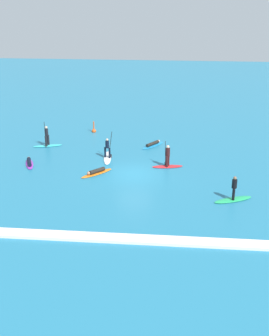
{
  "coord_description": "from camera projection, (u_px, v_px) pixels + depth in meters",
  "views": [
    {
      "loc": [
        3.02,
        -32.07,
        13.35
      ],
      "look_at": [
        0.0,
        0.0,
        0.5
      ],
      "focal_mm": 48.05,
      "sensor_mm": 36.0,
      "label": 1
    }
  ],
  "objects": [
    {
      "name": "marker_buoy",
      "position": [
        94.0,
        130.0,
        45.01
      ],
      "size": [
        0.44,
        0.44,
        1.21
      ],
      "color": "#E55119",
      "rests_on": "ground_plane"
    },
    {
      "name": "ground_plane",
      "position": [
        134.0,
        174.0,
        34.87
      ],
      "size": [
        120.0,
        120.0,
        0.0
      ],
      "primitive_type": "plane",
      "color": "teal",
      "rests_on": "ground"
    },
    {
      "name": "surfer_on_blue_board",
      "position": [
        153.0,
        144.0,
        41.1
      ],
      "size": [
        2.23,
        2.71,
        0.37
      ],
      "rotation": [
        0.0,
        0.0,
        0.95
      ],
      "color": "#1E8CD1",
      "rests_on": "ground_plane"
    },
    {
      "name": "wave_crest",
      "position": [
        118.0,
        238.0,
        25.69
      ],
      "size": [
        19.19,
        0.9,
        0.18
      ],
      "primitive_type": "cube",
      "color": "white",
      "rests_on": "ground_plane"
    },
    {
      "name": "surfer_on_purple_board",
      "position": [
        29.0,
        163.0,
        36.71
      ],
      "size": [
        1.44,
        2.55,
        0.4
      ],
      "rotation": [
        0.0,
        0.0,
        1.93
      ],
      "color": "purple",
      "rests_on": "ground_plane"
    },
    {
      "name": "surfer_on_teal_board",
      "position": [
        47.0,
        141.0,
        40.85
      ],
      "size": [
        2.71,
        1.42,
        2.34
      ],
      "rotation": [
        0.0,
        0.0,
        3.45
      ],
      "color": "#33C6CC",
      "rests_on": "ground_plane"
    },
    {
      "name": "surfer_on_orange_board",
      "position": [
        96.0,
        172.0,
        34.85
      ],
      "size": [
        2.44,
        2.55,
        0.4
      ],
      "rotation": [
        0.0,
        0.0,
        3.96
      ],
      "color": "orange",
      "rests_on": "ground_plane"
    },
    {
      "name": "surfer_on_red_board",
      "position": [
        168.0,
        160.0,
        36.06
      ],
      "size": [
        2.57,
        1.16,
        2.07
      ],
      "rotation": [
        0.0,
        0.0,
        3.33
      ],
      "color": "red",
      "rests_on": "ground_plane"
    },
    {
      "name": "surfer_on_green_board",
      "position": [
        233.0,
        195.0,
        30.37
      ],
      "size": [
        2.86,
        1.85,
        1.76
      ],
      "rotation": [
        0.0,
        0.0,
        0.44
      ],
      "color": "#23B266",
      "rests_on": "ground_plane"
    },
    {
      "name": "surfer_on_white_board",
      "position": [
        108.0,
        154.0,
        37.95
      ],
      "size": [
        0.99,
        3.27,
        2.32
      ],
      "rotation": [
        0.0,
        0.0,
        1.69
      ],
      "color": "white",
      "rests_on": "ground_plane"
    }
  ]
}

